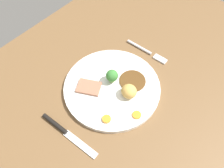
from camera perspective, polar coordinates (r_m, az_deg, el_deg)
The scene contains 10 objects.
dining_table at distance 67.64cm, azimuth 2.03°, elevation -2.70°, with size 120.00×84.00×3.60cm, color brown.
dinner_plate at distance 66.02cm, azimuth 0.00°, elevation -0.82°, with size 28.39×28.39×1.40cm, color white.
gravy_pool at distance 66.55cm, azimuth 5.26°, elevation 0.82°, with size 7.88×7.88×0.30cm, color #563819.
meat_slice_main at distance 65.06cm, azimuth -5.93°, elevation -0.81°, with size 6.71×4.78×0.80cm, color #9E664C.
roast_potato_left at distance 62.26cm, azimuth 4.15°, elevation -2.09°, with size 4.26×4.46×3.70cm, color tan.
carrot_coin_front at distance 59.92cm, azimuth -1.41°, elevation -8.93°, with size 2.38×2.38×0.65cm, color orange.
carrot_coin_back at distance 60.90cm, azimuth 6.34°, elevation -7.86°, with size 2.44×2.44×0.44cm, color orange.
broccoli_floret at distance 64.59cm, azimuth -0.02°, elevation 2.09°, with size 3.60×3.60×4.30cm.
fork at distance 75.90cm, azimuth 9.10°, elevation 8.11°, with size 2.13×15.29×0.90cm.
knife at distance 61.25cm, azimuth -12.16°, elevation -11.68°, with size 2.48×18.55×1.20cm.
Camera 1 is at (28.23, 20.72, 59.67)cm, focal length 35.78 mm.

